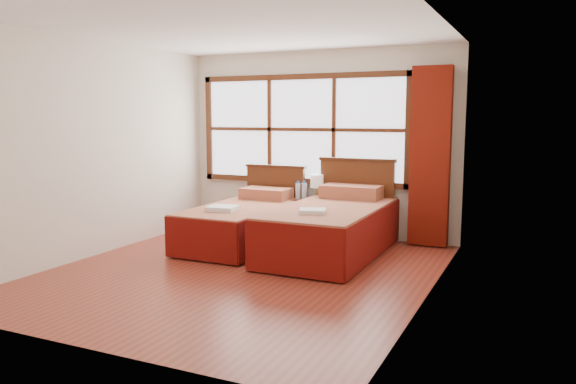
% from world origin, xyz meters
% --- Properties ---
extents(floor, '(4.50, 4.50, 0.00)m').
position_xyz_m(floor, '(0.00, 0.00, 0.00)').
color(floor, maroon).
rests_on(floor, ground).
extents(ceiling, '(4.50, 4.50, 0.00)m').
position_xyz_m(ceiling, '(0.00, 0.00, 2.60)').
color(ceiling, white).
rests_on(ceiling, wall_back).
extents(wall_back, '(4.00, 0.00, 4.00)m').
position_xyz_m(wall_back, '(0.00, 2.25, 1.30)').
color(wall_back, silver).
rests_on(wall_back, floor).
extents(wall_left, '(0.00, 4.50, 4.50)m').
position_xyz_m(wall_left, '(-2.00, 0.00, 1.30)').
color(wall_left, silver).
rests_on(wall_left, floor).
extents(wall_right, '(0.00, 4.50, 4.50)m').
position_xyz_m(wall_right, '(2.00, 0.00, 1.30)').
color(wall_right, silver).
rests_on(wall_right, floor).
extents(window, '(3.16, 0.06, 1.56)m').
position_xyz_m(window, '(-0.25, 2.21, 1.50)').
color(window, white).
rests_on(window, wall_back).
extents(curtain, '(0.50, 0.16, 2.30)m').
position_xyz_m(curtain, '(1.60, 2.11, 1.17)').
color(curtain, maroon).
rests_on(curtain, wall_back).
extents(bed_left, '(1.01, 2.03, 0.98)m').
position_xyz_m(bed_left, '(-0.63, 1.20, 0.30)').
color(bed_left, '#391B0C').
rests_on(bed_left, floor).
extents(bed_right, '(1.15, 2.23, 1.12)m').
position_xyz_m(bed_right, '(0.61, 1.20, 0.34)').
color(bed_right, '#391B0C').
rests_on(bed_right, floor).
extents(nightstand, '(0.40, 0.40, 0.53)m').
position_xyz_m(nightstand, '(-0.04, 1.99, 0.27)').
color(nightstand, '#4C2410').
rests_on(nightstand, floor).
extents(towels_left, '(0.39, 0.35, 0.05)m').
position_xyz_m(towels_left, '(-0.67, 0.73, 0.55)').
color(towels_left, white).
rests_on(towels_left, bed_left).
extents(towels_right, '(0.36, 0.34, 0.05)m').
position_xyz_m(towels_right, '(0.58, 0.62, 0.62)').
color(towels_right, white).
rests_on(towels_right, bed_right).
extents(lamp, '(0.18, 0.18, 0.35)m').
position_xyz_m(lamp, '(0.07, 2.03, 0.78)').
color(lamp, '#B39439').
rests_on(lamp, nightstand).
extents(bottle_near, '(0.07, 0.07, 0.25)m').
position_xyz_m(bottle_near, '(-0.20, 1.98, 0.65)').
color(bottle_near, '#C0DCF7').
rests_on(bottle_near, nightstand).
extents(bottle_far, '(0.07, 0.07, 0.26)m').
position_xyz_m(bottle_far, '(-0.09, 1.96, 0.65)').
color(bottle_far, '#C0DCF7').
rests_on(bottle_far, nightstand).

